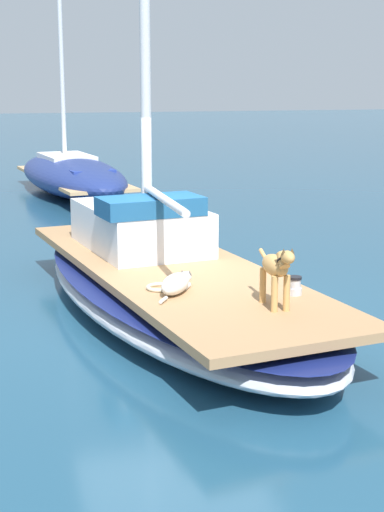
{
  "coord_description": "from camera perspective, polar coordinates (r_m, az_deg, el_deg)",
  "views": [
    {
      "loc": [
        -2.21,
        -9.59,
        3.03
      ],
      "look_at": [
        0.0,
        -1.0,
        1.01
      ],
      "focal_mm": 55.37,
      "sensor_mm": 36.0,
      "label": 1
    }
  ],
  "objects": [
    {
      "name": "cabin_house",
      "position": [
        11.06,
        -3.7,
        2.26
      ],
      "size": [
        1.74,
        2.42,
        0.84
      ],
      "color": "silver",
      "rests_on": "sailboat_main"
    },
    {
      "name": "sailboat_main",
      "position": [
        10.2,
        -1.4,
        -2.49
      ],
      "size": [
        3.66,
        7.55,
        0.66
      ],
      "color": "#B2B7C1",
      "rests_on": "ground"
    },
    {
      "name": "dog_tan",
      "position": [
        8.24,
        6.13,
        -0.92
      ],
      "size": [
        0.22,
        0.94,
        0.7
      ],
      "color": "tan",
      "rests_on": "sailboat_main"
    },
    {
      "name": "dog_white",
      "position": [
        8.85,
        -1.13,
        -1.99
      ],
      "size": [
        0.58,
        0.85,
        0.22
      ],
      "color": "silver",
      "rests_on": "sailboat_main"
    },
    {
      "name": "moored_boat_far_astern",
      "position": [
        20.99,
        -8.66,
        5.87
      ],
      "size": [
        3.13,
        6.84,
        6.95
      ],
      "color": "navy",
      "rests_on": "ground"
    },
    {
      "name": "deck_winch",
      "position": [
        8.83,
        7.44,
        -2.18
      ],
      "size": [
        0.16,
        0.16,
        0.21
      ],
      "color": "#B7B7BC",
      "rests_on": "sailboat_main"
    },
    {
      "name": "coiled_rope",
      "position": [
        9.02,
        -2.32,
        -2.27
      ],
      "size": [
        0.32,
        0.32,
        0.04
      ],
      "primitive_type": "torus",
      "color": "beige",
      "rests_on": "sailboat_main"
    },
    {
      "name": "ground_plane",
      "position": [
        10.29,
        -1.39,
        -4.29
      ],
      "size": [
        120.0,
        120.0,
        0.0
      ],
      "primitive_type": "plane",
      "color": "navy"
    },
    {
      "name": "mast_main",
      "position": [
        10.54,
        -3.25,
        16.36
      ],
      "size": [
        0.14,
        2.27,
        6.75
      ],
      "color": "silver",
      "rests_on": "sailboat_main"
    }
  ]
}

